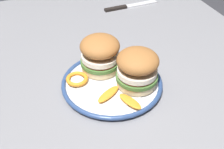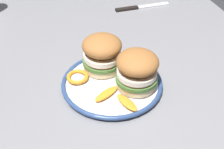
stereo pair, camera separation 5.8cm
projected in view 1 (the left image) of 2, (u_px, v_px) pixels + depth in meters
The scene contains 8 objects.
dining_table at pixel (117, 109), 0.86m from camera, with size 1.33×1.05×0.70m.
dinner_plate at pixel (112, 83), 0.81m from camera, with size 0.27×0.27×0.02m.
sandwich_half_left at pixel (100, 53), 0.82m from camera, with size 0.15×0.15×0.10m.
sandwich_half_right at pixel (137, 68), 0.77m from camera, with size 0.15×0.15×0.10m.
orange_peel_curled at pixel (77, 79), 0.80m from camera, with size 0.07×0.07×0.01m.
orange_peel_strip_long at pixel (108, 94), 0.76m from camera, with size 0.06×0.08×0.01m.
orange_peel_strip_short at pixel (129, 102), 0.74m from camera, with size 0.08×0.05×0.01m.
table_knife at pixel (127, 7), 1.18m from camera, with size 0.02×0.22×0.01m.
Camera 1 is at (0.56, -0.24, 1.24)m, focal length 48.37 mm.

